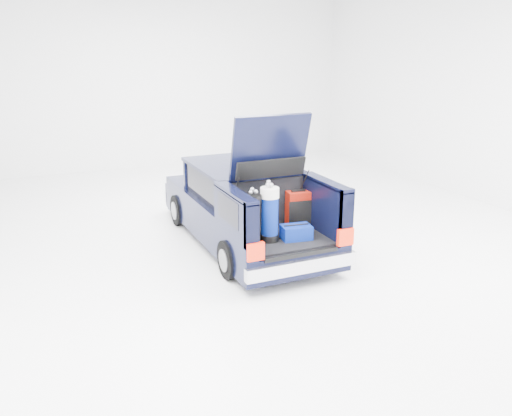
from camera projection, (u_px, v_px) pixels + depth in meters
name	position (u px, v px, depth m)	size (l,w,h in m)	color
ground	(245.00, 242.00, 9.94)	(14.00, 14.00, 0.00)	white
car	(243.00, 206.00, 9.84)	(1.87, 4.65, 2.47)	black
red_suitcase	(298.00, 209.00, 8.92)	(0.40, 0.29, 0.62)	#6D0C03
black_golf_bag	(253.00, 219.00, 8.12)	(0.30, 0.31, 0.85)	black
blue_golf_bag	(270.00, 214.00, 8.20)	(0.31, 0.31, 0.95)	black
blue_duffel	(296.00, 232.00, 8.37)	(0.49, 0.36, 0.24)	navy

